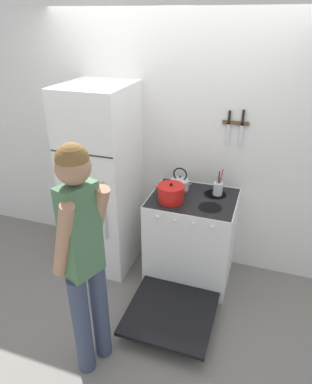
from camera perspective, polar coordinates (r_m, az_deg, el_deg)
name	(u,v)px	position (r m, az deg, el deg)	size (l,w,h in m)	color
ground_plane	(171,249)	(4.04, 2.48, -9.55)	(14.00, 14.00, 0.00)	slate
wall_back	(174,145)	(3.46, 3.04, 7.90)	(10.00, 0.06, 2.55)	silver
refrigerator	(103,181)	(3.47, -8.86, 1.82)	(0.62, 0.72, 1.89)	white
stove_range	(190,240)	(3.43, 5.71, -7.97)	(0.81, 1.38, 0.91)	white
dutch_oven_pot	(171,193)	(3.11, 2.51, -0.22)	(0.29, 0.25, 0.19)	red
tea_kettle	(180,183)	(3.34, 4.02, 1.53)	(0.22, 0.18, 0.23)	silver
utensil_jar	(218,188)	(3.28, 10.29, 0.66)	(0.09, 0.09, 0.26)	silver
person	(84,255)	(2.33, -11.97, -10.22)	(0.37, 0.43, 1.80)	#38425B
wall_knife_strip	(236,123)	(3.22, 13.15, 11.13)	(0.24, 0.03, 0.34)	brown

